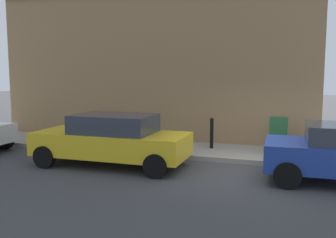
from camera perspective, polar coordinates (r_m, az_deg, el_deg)
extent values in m
plane|color=#38383A|center=(10.50, 12.15, -7.98)|extent=(80.00, 80.00, 0.00)
cube|color=gray|center=(14.28, -11.55, -3.67)|extent=(2.32, 30.00, 0.15)
cube|color=olive|center=(17.65, 0.61, 14.31)|extent=(6.72, 12.63, 9.86)
cylinder|color=black|center=(9.25, 17.68, -8.15)|extent=(0.23, 0.64, 0.64)
cylinder|color=black|center=(10.92, 17.63, -5.85)|extent=(0.23, 0.64, 0.64)
cube|color=gold|center=(11.02, -8.64, -3.72)|extent=(1.80, 4.47, 0.66)
cube|color=#2D333D|center=(10.88, -8.16, -0.75)|extent=(1.57, 2.27, 0.55)
cylinder|color=black|center=(11.26, -18.25, -5.48)|extent=(0.22, 0.64, 0.64)
cylinder|color=black|center=(12.62, -13.73, -4.01)|extent=(0.22, 0.64, 0.64)
cylinder|color=black|center=(9.69, -1.89, -7.14)|extent=(0.22, 0.64, 0.64)
cylinder|color=black|center=(11.23, 1.05, -5.16)|extent=(0.22, 0.64, 0.64)
cylinder|color=black|center=(14.51, -23.56, -2.97)|extent=(0.22, 0.64, 0.64)
cube|color=#1E4C28|center=(12.40, 16.42, -2.38)|extent=(0.40, 0.55, 1.15)
cube|color=#333333|center=(12.50, 16.33, -4.81)|extent=(0.46, 0.61, 0.08)
cylinder|color=black|center=(12.77, 6.65, -2.33)|extent=(0.12, 0.12, 0.95)
sphere|color=black|center=(12.70, 6.68, -0.13)|extent=(0.14, 0.14, 0.14)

